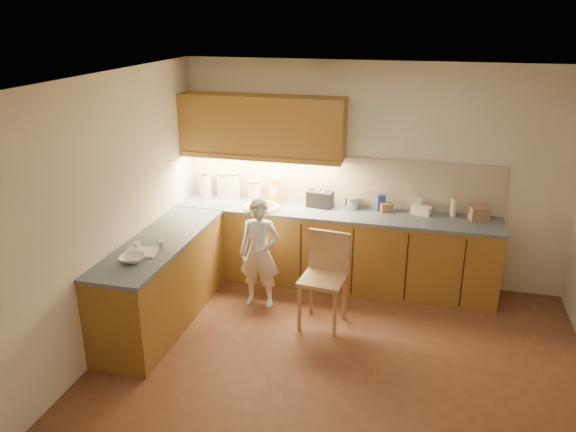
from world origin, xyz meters
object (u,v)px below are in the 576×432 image
object	(u,v)px
toaster	(320,199)
child	(260,253)
pizza_on_board	(261,207)
oil_jug	(274,189)
wooden_chair	(325,272)

from	to	relation	value
toaster	child	bearing A→B (deg)	-113.04
child	pizza_on_board	bearing A→B (deg)	102.29
pizza_on_board	oil_jug	distance (m)	0.31
wooden_chair	toaster	xyz separation A→B (m)	(-0.27, 1.01, 0.45)
pizza_on_board	child	world-z (taller)	child
child	oil_jug	bearing A→B (deg)	92.31
oil_jug	wooden_chair	bearing A→B (deg)	-51.17
pizza_on_board	child	size ratio (longest dim) A/B	0.36
child	oil_jug	size ratio (longest dim) A/B	3.35
oil_jug	toaster	bearing A→B (deg)	-3.32
wooden_chair	oil_jug	xyz separation A→B (m)	(-0.84, 1.04, 0.52)
pizza_on_board	child	xyz separation A→B (m)	(0.16, -0.61, -0.32)
child	toaster	bearing A→B (deg)	56.32
pizza_on_board	toaster	distance (m)	0.70
child	toaster	distance (m)	1.04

